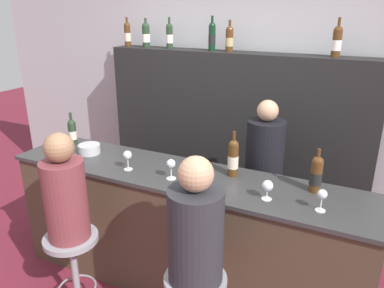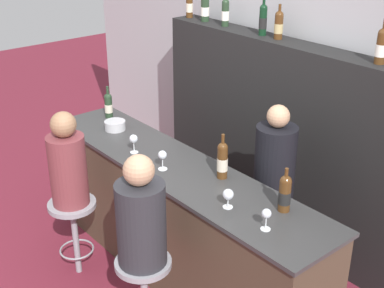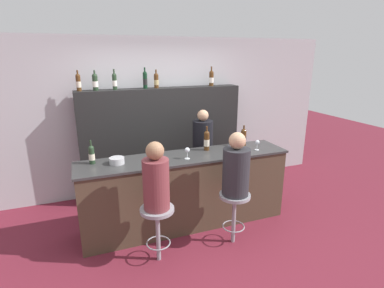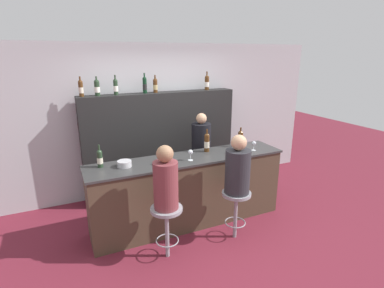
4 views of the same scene
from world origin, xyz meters
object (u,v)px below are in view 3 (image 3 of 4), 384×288
wine_bottle_counter_1 (207,140)px  wine_glass_2 (236,146)px  wine_bottle_counter_0 (92,154)px  guest_seated_left (156,180)px  wine_glass_1 (187,151)px  wine_bottle_counter_2 (243,137)px  wine_bottle_backbar_5 (211,78)px  wine_bottle_backbar_3 (145,80)px  guest_seated_right (236,168)px  wine_glass_0 (159,154)px  bar_stool_right (234,205)px  metal_bowl (117,161)px  bar_stool_left (157,219)px  wine_bottle_backbar_0 (78,82)px  wine_bottle_backbar_1 (95,82)px  wine_bottle_backbar_2 (115,81)px  wine_glass_3 (257,143)px  wine_bottle_backbar_4 (156,80)px  bartender (202,160)px

wine_bottle_counter_1 → wine_glass_2: size_ratio=2.55×
wine_bottle_counter_0 → guest_seated_left: 0.98m
wine_glass_1 → guest_seated_left: guest_seated_left is taller
wine_bottle_counter_1 → wine_glass_1: (-0.38, -0.25, -0.03)m
wine_bottle_counter_2 → wine_bottle_backbar_5: bearing=94.0°
wine_bottle_backbar_3 → wine_bottle_counter_2: bearing=-40.2°
wine_bottle_counter_2 → guest_seated_right: bearing=-125.2°
wine_bottle_counter_0 → wine_glass_0: size_ratio=1.94×
wine_bottle_backbar_3 → guest_seated_right: wine_bottle_backbar_3 is taller
bar_stool_right → guest_seated_right: 0.48m
metal_bowl → bar_stool_left: size_ratio=0.27×
wine_bottle_backbar_0 → bar_stool_left: (0.67, -1.78, -1.40)m
wine_bottle_backbar_0 → wine_bottle_backbar_1: bearing=-0.0°
wine_bottle_counter_0 → bar_stool_right: wine_bottle_counter_0 is taller
wine_bottle_backbar_0 → wine_bottle_backbar_2: wine_bottle_backbar_2 is taller
wine_bottle_backbar_1 → wine_glass_3: size_ratio=2.03×
wine_bottle_counter_1 → metal_bowl: 1.27m
wine_bottle_counter_1 → wine_glass_2: 0.42m
wine_bottle_backbar_2 → wine_glass_1: 1.66m
bar_stool_left → guest_seated_right: guest_seated_right is taller
wine_bottle_backbar_2 → wine_glass_0: bearing=-75.7°
metal_bowl → wine_bottle_counter_1: bearing=5.2°
wine_bottle_backbar_4 → metal_bowl: size_ratio=1.56×
wine_glass_2 → bartender: bartender is taller
wine_bottle_backbar_3 → wine_glass_0: bearing=-96.4°
wine_bottle_backbar_4 → bartender: bearing=-46.2°
wine_bottle_backbar_1 → wine_bottle_backbar_3: bearing=0.0°
wine_bottle_backbar_0 → guest_seated_right: (1.65, -1.78, -0.92)m
wine_bottle_backbar_2 → wine_glass_1: wine_bottle_backbar_2 is taller
wine_glass_1 → bar_stool_right: 0.90m
wine_bottle_backbar_5 → bar_stool_right: (-0.46, -1.78, -1.40)m
wine_bottle_backbar_0 → wine_bottle_backbar_2: size_ratio=0.98×
wine_bottle_backbar_0 → guest_seated_right: 2.60m
wine_glass_1 → wine_glass_0: bearing=180.0°
wine_bottle_counter_1 → wine_bottle_backbar_0: size_ratio=1.15×
wine_bottle_backbar_1 → wine_bottle_backbar_0: bearing=180.0°
wine_bottle_backbar_4 → guest_seated_left: size_ratio=0.37×
wine_bottle_counter_2 → metal_bowl: size_ratio=1.68×
metal_bowl → bar_stool_left: metal_bowl is taller
wine_bottle_counter_1 → wine_bottle_backbar_0: 2.05m
wine_bottle_counter_0 → bar_stool_left: size_ratio=0.44×
metal_bowl → wine_glass_1: bearing=-8.9°
wine_bottle_backbar_4 → bartender: wine_bottle_backbar_4 is taller
metal_bowl → guest_seated_left: size_ratio=0.24×
wine_glass_0 → bar_stool_right: (0.82, -0.51, -0.60)m
wine_bottle_counter_1 → wine_glass_1: 0.46m
wine_bottle_backbar_2 → bar_stool_left: size_ratio=0.45×
guest_seated_left → bar_stool_right: size_ratio=1.14×
wine_bottle_counter_1 → wine_bottle_backbar_5: (0.52, 1.02, 0.77)m
bartender → guest_seated_left: bearing=-131.3°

